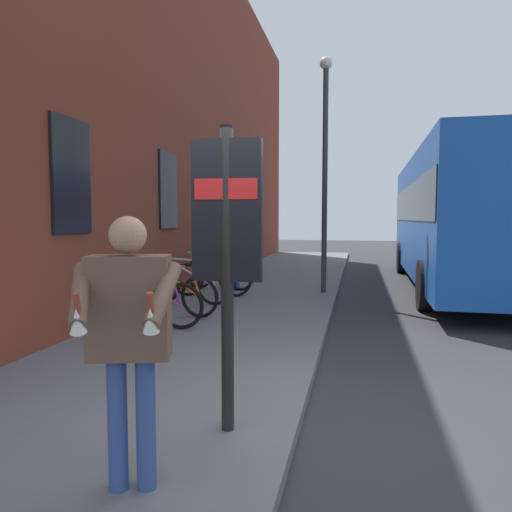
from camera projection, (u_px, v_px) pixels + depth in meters
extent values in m
plane|color=#2D2D30|center=(384.00, 307.00, 9.87)|extent=(60.00, 60.00, 0.00)
cube|color=slate|center=(270.00, 286.00, 12.39)|extent=(24.00, 3.50, 0.12)
cube|color=brown|center=(204.00, 112.00, 13.42)|extent=(22.00, 0.60, 9.52)
cube|color=black|center=(71.00, 176.00, 6.72)|extent=(0.90, 0.06, 1.60)
cube|color=black|center=(168.00, 190.00, 10.13)|extent=(0.90, 0.06, 1.60)
cube|color=black|center=(216.00, 197.00, 13.54)|extent=(0.90, 0.06, 1.60)
torus|color=black|center=(116.00, 304.00, 7.48)|extent=(0.10, 0.72, 0.72)
torus|color=black|center=(181.00, 306.00, 7.32)|extent=(0.10, 0.72, 0.72)
cylinder|color=#8C338C|center=(149.00, 287.00, 7.37)|extent=(0.09, 1.02, 0.58)
cylinder|color=#8C338C|center=(144.00, 271.00, 7.37)|extent=(0.08, 0.85, 0.09)
cylinder|color=#8C338C|center=(176.00, 290.00, 7.31)|extent=(0.05, 0.19, 0.51)
cube|color=black|center=(171.00, 271.00, 7.30)|extent=(0.11, 0.21, 0.06)
cylinder|color=#8C338C|center=(118.00, 266.00, 7.43)|extent=(0.48, 0.05, 0.02)
torus|color=black|center=(148.00, 293.00, 8.58)|extent=(0.19, 0.72, 0.72)
torus|color=black|center=(199.00, 297.00, 8.17)|extent=(0.19, 0.72, 0.72)
cylinder|color=orange|center=(174.00, 279.00, 8.34)|extent=(0.23, 1.01, 0.58)
cylinder|color=orange|center=(170.00, 265.00, 8.35)|extent=(0.20, 0.84, 0.09)
cylinder|color=orange|center=(195.00, 282.00, 8.18)|extent=(0.07, 0.19, 0.51)
cube|color=black|center=(191.00, 265.00, 8.19)|extent=(0.14, 0.22, 0.06)
cylinder|color=orange|center=(150.00, 260.00, 8.51)|extent=(0.48, 0.11, 0.02)
torus|color=black|center=(163.00, 286.00, 9.51)|extent=(0.12, 0.72, 0.72)
torus|color=black|center=(215.00, 287.00, 9.37)|extent=(0.12, 0.72, 0.72)
cylinder|color=silver|center=(190.00, 272.00, 9.42)|extent=(0.12, 1.02, 0.58)
cylinder|color=silver|center=(186.00, 260.00, 9.41)|extent=(0.11, 0.85, 0.09)
cylinder|color=silver|center=(211.00, 274.00, 9.36)|extent=(0.05, 0.19, 0.51)
cube|color=black|center=(207.00, 259.00, 9.35)|extent=(0.12, 0.21, 0.06)
cylinder|color=silver|center=(165.00, 256.00, 9.46)|extent=(0.48, 0.06, 0.02)
torus|color=black|center=(188.00, 279.00, 10.50)|extent=(0.12, 0.72, 0.72)
torus|color=black|center=(235.00, 280.00, 10.37)|extent=(0.12, 0.72, 0.72)
cylinder|color=#267F3F|center=(212.00, 267.00, 10.41)|extent=(0.12, 1.02, 0.58)
cylinder|color=#267F3F|center=(209.00, 256.00, 10.40)|extent=(0.11, 0.85, 0.09)
cylinder|color=#267F3F|center=(232.00, 269.00, 10.36)|extent=(0.05, 0.19, 0.51)
cube|color=black|center=(228.00, 255.00, 10.35)|extent=(0.12, 0.21, 0.06)
cylinder|color=#267F3F|center=(190.00, 252.00, 10.45)|extent=(0.48, 0.07, 0.02)
torus|color=black|center=(199.00, 274.00, 11.59)|extent=(0.15, 0.72, 0.72)
torus|color=black|center=(240.00, 275.00, 11.25)|extent=(0.15, 0.72, 0.72)
cylinder|color=black|center=(220.00, 263.00, 11.39)|extent=(0.16, 1.01, 0.58)
cylinder|color=black|center=(217.00, 252.00, 11.40)|extent=(0.14, 0.85, 0.09)
cylinder|color=black|center=(237.00, 265.00, 11.26)|extent=(0.06, 0.19, 0.51)
cube|color=black|center=(234.00, 252.00, 11.26)|extent=(0.12, 0.21, 0.06)
cylinder|color=black|center=(201.00, 249.00, 11.53)|extent=(0.48, 0.08, 0.02)
cylinder|color=black|center=(227.00, 281.00, 3.77)|extent=(0.10, 0.10, 2.40)
cube|color=black|center=(227.00, 211.00, 3.73)|extent=(0.10, 0.55, 1.10)
cube|color=red|center=(227.00, 189.00, 3.72)|extent=(0.11, 0.50, 0.16)
cube|color=#1951B2|center=(460.00, 217.00, 12.31)|extent=(10.54, 2.68, 3.00)
cube|color=black|center=(461.00, 203.00, 12.28)|extent=(10.33, 2.72, 0.90)
cylinder|color=black|center=(424.00, 285.00, 9.42)|extent=(1.00, 0.27, 1.00)
cylinder|color=black|center=(479.00, 259.00, 15.40)|extent=(1.00, 0.27, 1.00)
cylinder|color=black|center=(401.00, 258.00, 15.94)|extent=(1.00, 0.27, 1.00)
cylinder|color=#334C8C|center=(233.00, 273.00, 11.50)|extent=(0.11, 0.11, 0.78)
cylinder|color=#334C8C|center=(237.00, 274.00, 11.37)|extent=(0.11, 0.11, 0.78)
cube|color=brown|center=(235.00, 245.00, 11.38)|extent=(0.46, 0.49, 0.58)
sphere|color=tan|center=(235.00, 227.00, 11.35)|extent=(0.21, 0.21, 0.21)
cylinder|color=brown|center=(229.00, 246.00, 11.59)|extent=(0.09, 0.09, 0.52)
cylinder|color=brown|center=(242.00, 247.00, 11.19)|extent=(0.09, 0.09, 0.52)
cylinder|color=#334C8C|center=(146.00, 423.00, 2.99)|extent=(0.12, 0.12, 0.84)
cylinder|color=#334C8C|center=(118.00, 424.00, 2.99)|extent=(0.12, 0.12, 0.84)
cube|color=brown|center=(129.00, 307.00, 2.93)|extent=(0.36, 0.54, 0.63)
sphere|color=tan|center=(128.00, 235.00, 2.90)|extent=(0.23, 0.23, 0.23)
cylinder|color=brown|center=(163.00, 295.00, 2.74)|extent=(0.45, 0.12, 0.35)
cone|color=white|center=(151.00, 320.00, 2.56)|extent=(0.14, 0.12, 0.16)
cylinder|color=brown|center=(150.00, 301.00, 2.55)|extent=(0.07, 0.05, 0.11)
cylinder|color=brown|center=(80.00, 295.00, 2.72)|extent=(0.44, 0.29, 0.35)
cone|color=white|center=(77.00, 321.00, 2.54)|extent=(0.14, 0.12, 0.16)
cylinder|color=brown|center=(77.00, 302.00, 2.53)|extent=(0.07, 0.05, 0.11)
cylinder|color=#333338|center=(325.00, 182.00, 10.82)|extent=(0.12, 0.12, 4.99)
sphere|color=silver|center=(326.00, 63.00, 10.62)|extent=(0.28, 0.28, 0.28)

